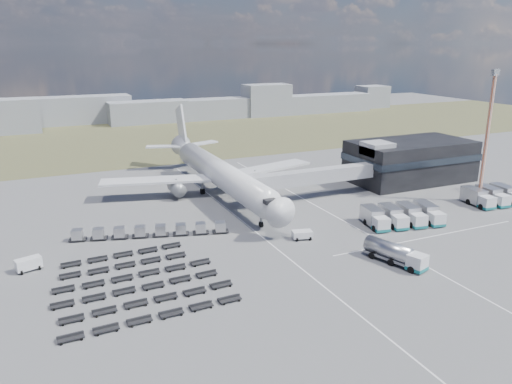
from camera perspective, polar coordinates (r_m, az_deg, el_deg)
name	(u,v)px	position (r m, az deg, el deg)	size (l,w,h in m)	color
ground	(283,244)	(86.42, 3.11, -5.91)	(420.00, 420.00, 0.00)	#565659
grass_strip	(145,138)	(187.44, -12.58, 6.04)	(420.00, 90.00, 0.01)	#4D4C2E
lane_markings	(322,230)	(93.39, 7.61, -4.28)	(47.12, 110.00, 0.01)	silver
terminal	(410,160)	(130.14, 17.17, 3.51)	(30.40, 16.40, 11.00)	black
jet_bridge	(305,178)	(109.08, 5.66, 1.64)	(30.30, 3.80, 7.05)	#939399
airliner	(218,172)	(113.04, -4.40, 2.33)	(51.59, 64.53, 17.62)	silver
skyline	(59,109)	(220.39, -21.56, 8.76)	(291.44, 26.29, 23.20)	gray
fuel_tanker	(395,253)	(81.22, 15.60, -6.78)	(5.58, 10.58, 3.32)	silver
pushback_tug	(302,235)	(88.30, 5.29, -4.92)	(3.44, 1.94, 1.53)	silver
utility_van	(29,264)	(83.54, -24.56, -7.54)	(3.70, 1.67, 2.02)	silver
catering_truck	(251,179)	(121.99, -0.59, 1.50)	(2.30, 5.52, 2.52)	silver
service_trucks_near	(402,216)	(98.78, 16.35, -2.60)	(15.25, 10.21, 3.13)	silver
service_trucks_far	(492,196)	(118.24, 25.41, -0.41)	(11.26, 8.94, 3.21)	silver
uld_row	(150,231)	(90.76, -11.98, -4.37)	(27.31, 9.06, 1.88)	black
baggage_dollies	(136,283)	(74.12, -13.55, -10.06)	(24.75, 23.55, 0.73)	black
floodlight_mast	(487,138)	(115.93, 24.88, 5.65)	(2.68, 2.17, 28.12)	#C44C1F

